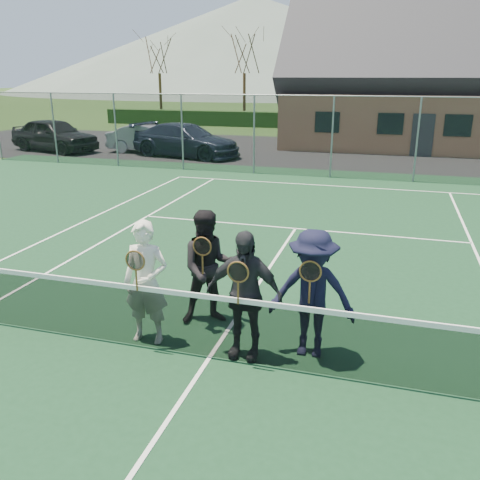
{
  "coord_description": "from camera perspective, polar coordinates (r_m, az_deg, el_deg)",
  "views": [
    {
      "loc": [
        2.14,
        -5.76,
        3.72
      ],
      "look_at": [
        -0.01,
        1.5,
        1.25
      ],
      "focal_mm": 38.0,
      "sensor_mm": 36.0,
      "label": 1
    }
  ],
  "objects": [
    {
      "name": "player_a",
      "position": [
        7.32,
        -10.5,
        -4.72
      ],
      "size": [
        0.69,
        0.52,
        1.8
      ],
      "color": "white",
      "rests_on": "court_surface"
    },
    {
      "name": "tree_b",
      "position": [
        40.38,
        0.5,
        20.99
      ],
      "size": [
        3.2,
        3.2,
        7.77
      ],
      "color": "#3C2515",
      "rests_on": "ground"
    },
    {
      "name": "tree_c",
      "position": [
        38.82,
        17.39,
        20.35
      ],
      "size": [
        3.2,
        3.2,
        7.77
      ],
      "color": "#3A2315",
      "rests_on": "ground"
    },
    {
      "name": "car_b",
      "position": [
        26.21,
        -10.02,
        11.16
      ],
      "size": [
        4.31,
        1.7,
        1.4
      ],
      "primitive_type": "imported",
      "rotation": [
        0.0,
        0.0,
        1.62
      ],
      "color": "#999AA1",
      "rests_on": "ground"
    },
    {
      "name": "player_d",
      "position": [
        6.91,
        8.1,
        -6.03
      ],
      "size": [
        1.18,
        0.69,
        1.8
      ],
      "color": "black",
      "rests_on": "court_surface"
    },
    {
      "name": "clubhouse",
      "position": [
        29.82,
        21.09,
        17.43
      ],
      "size": [
        15.6,
        8.2,
        7.7
      ],
      "color": "#9E6B4C",
      "rests_on": "ground"
    },
    {
      "name": "tennis_net",
      "position": [
        6.92,
        -3.48,
        -9.34
      ],
      "size": [
        11.68,
        0.08,
        1.1
      ],
      "color": "slate",
      "rests_on": "ground"
    },
    {
      "name": "hill_west",
      "position": [
        104.48,
        1.53,
        20.94
      ],
      "size": [
        110.0,
        110.0,
        18.0
      ],
      "primitive_type": "cone",
      "color": "#586A5E",
      "rests_on": "ground"
    },
    {
      "name": "tarmac_carpark",
      "position": [
        26.74,
        3.12,
        10.04
      ],
      "size": [
        40.0,
        12.0,
        0.01
      ],
      "primitive_type": "cube",
      "color": "black",
      "rests_on": "ground"
    },
    {
      "name": "player_b",
      "position": [
        7.76,
        -3.5,
        -3.1
      ],
      "size": [
        1.08,
        0.99,
        1.8
      ],
      "color": "black",
      "rests_on": "court_surface"
    },
    {
      "name": "court_markings",
      "position": [
        7.17,
        -3.4,
        -12.99
      ],
      "size": [
        11.03,
        23.83,
        0.01
      ],
      "color": "white",
      "rests_on": "court_surface"
    },
    {
      "name": "ground",
      "position": [
        26.11,
        11.8,
        9.49
      ],
      "size": [
        220.0,
        220.0,
        0.0
      ],
      "primitive_type": "plane",
      "color": "#254217",
      "rests_on": "ground"
    },
    {
      "name": "car_a",
      "position": [
        27.87,
        -20.13,
        11.02
      ],
      "size": [
        5.19,
        3.09,
        1.65
      ],
      "primitive_type": "imported",
      "rotation": [
        0.0,
        0.0,
        1.32
      ],
      "color": "black",
      "rests_on": "ground"
    },
    {
      "name": "court_surface",
      "position": [
        7.18,
        -3.39,
        -13.09
      ],
      "size": [
        30.0,
        30.0,
        0.02
      ],
      "primitive_type": "cube",
      "color": "#14381E",
      "rests_on": "ground"
    },
    {
      "name": "car_c",
      "position": [
        24.6,
        -6.07,
        11.08
      ],
      "size": [
        5.67,
        3.21,
        1.55
      ],
      "primitive_type": "imported",
      "rotation": [
        0.0,
        0.0,
        1.37
      ],
      "color": "#171D2F",
      "rests_on": "ground"
    },
    {
      "name": "hedge_row",
      "position": [
        37.95,
        13.55,
        12.77
      ],
      "size": [
        40.0,
        1.2,
        1.1
      ],
      "primitive_type": "cube",
      "color": "#1A3210",
      "rests_on": "ground"
    },
    {
      "name": "tree_a",
      "position": [
        42.84,
        -9.16,
        20.61
      ],
      "size": [
        3.2,
        3.2,
        7.77
      ],
      "color": "#362613",
      "rests_on": "ground"
    },
    {
      "name": "player_c",
      "position": [
        6.82,
        0.43,
        -6.17
      ],
      "size": [
        1.06,
        0.5,
        1.8
      ],
      "color": "#25262A",
      "rests_on": "court_surface"
    },
    {
      "name": "perimeter_fence",
      "position": [
        19.5,
        10.3,
        11.31
      ],
      "size": [
        30.07,
        0.07,
        3.02
      ],
      "color": "slate",
      "rests_on": "ground"
    }
  ]
}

